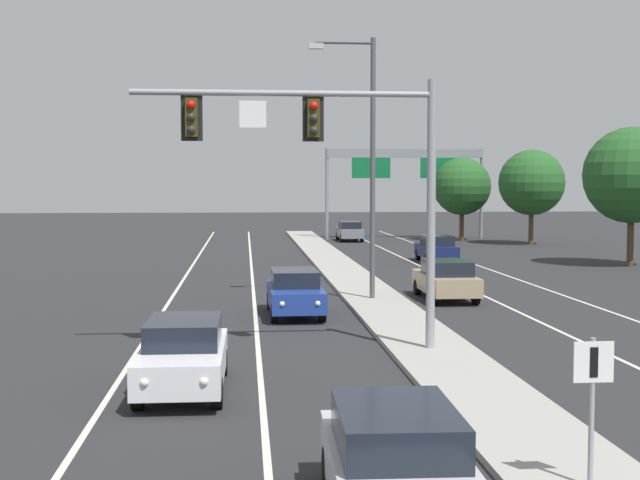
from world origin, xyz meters
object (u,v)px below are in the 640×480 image
(car_receding_grey, at_px, (350,231))
(street_lamp_median, at_px, (367,152))
(median_sign_post, at_px, (592,390))
(car_oncoming_silver, at_px, (398,467))
(overhead_signal_mast, at_px, (335,154))
(car_receding_navy, at_px, (436,248))
(tree_far_right_a, at_px, (532,183))
(car_oncoming_blue, at_px, (295,292))
(car_oncoming_white, at_px, (184,354))
(highway_sign_gantry, at_px, (405,165))
(tree_far_right_b, at_px, (632,175))
(car_receding_tan, at_px, (446,279))
(tree_far_right_c, at_px, (462,186))

(car_receding_grey, bearing_deg, street_lamp_median, -96.01)
(median_sign_post, bearing_deg, car_oncoming_silver, -164.45)
(overhead_signal_mast, height_order, car_oncoming_silver, overhead_signal_mast)
(street_lamp_median, bearing_deg, car_receding_grey, 83.99)
(car_receding_navy, relative_size, tree_far_right_a, 0.63)
(car_oncoming_blue, height_order, car_receding_grey, same)
(car_oncoming_silver, height_order, tree_far_right_a, tree_far_right_a)
(overhead_signal_mast, distance_m, car_oncoming_silver, 12.30)
(car_oncoming_white, xyz_separation_m, highway_sign_gantry, (14.61, 50.72, 5.34))
(median_sign_post, xyz_separation_m, car_oncoming_blue, (-3.31, 17.55, -0.77))
(car_oncoming_silver, xyz_separation_m, car_oncoming_white, (-3.38, 7.80, 0.00))
(highway_sign_gantry, xyz_separation_m, tree_far_right_b, (8.11, -24.21, -1.11))
(car_oncoming_blue, distance_m, highway_sign_gantry, 42.09)
(car_receding_tan, bearing_deg, tree_far_right_c, 74.45)
(overhead_signal_mast, xyz_separation_m, car_receding_navy, (8.79, 26.27, -4.54))
(car_receding_grey, bearing_deg, tree_far_right_c, -2.88)
(car_oncoming_white, distance_m, car_oncoming_blue, 11.04)
(overhead_signal_mast, height_order, tree_far_right_c, overhead_signal_mast)
(overhead_signal_mast, distance_m, car_receding_navy, 28.07)
(car_receding_grey, distance_m, tree_far_right_b, 25.96)
(car_receding_navy, relative_size, tree_far_right_b, 0.58)
(car_receding_tan, relative_size, tree_far_right_a, 0.63)
(tree_far_right_a, bearing_deg, car_receding_navy, -127.40)
(car_receding_navy, relative_size, tree_far_right_c, 0.67)
(car_oncoming_white, bearing_deg, car_receding_tan, 56.52)
(overhead_signal_mast, relative_size, tree_far_right_b, 1.04)
(tree_far_right_a, bearing_deg, car_oncoming_blue, -121.08)
(overhead_signal_mast, bearing_deg, median_sign_post, -75.94)
(car_oncoming_blue, bearing_deg, overhead_signal_mast, -84.60)
(street_lamp_median, bearing_deg, car_receding_tan, 5.92)
(car_oncoming_silver, bearing_deg, tree_far_right_c, 74.61)
(car_oncoming_silver, height_order, car_receding_tan, same)
(car_receding_navy, bearing_deg, overhead_signal_mast, -108.49)
(car_receding_tan, bearing_deg, street_lamp_median, -174.08)
(overhead_signal_mast, bearing_deg, car_oncoming_silver, -91.87)
(car_oncoming_blue, relative_size, tree_far_right_c, 0.67)
(street_lamp_median, distance_m, car_receding_navy, 18.13)
(highway_sign_gantry, distance_m, tree_far_right_b, 25.56)
(car_oncoming_white, bearing_deg, tree_far_right_a, 62.21)
(car_oncoming_silver, xyz_separation_m, tree_far_right_a, (19.51, 51.23, 3.86))
(median_sign_post, height_order, car_oncoming_silver, median_sign_post)
(car_receding_tan, xyz_separation_m, car_receding_grey, (0.45, 34.55, 0.00))
(car_oncoming_blue, distance_m, tree_far_right_c, 40.84)
(street_lamp_median, height_order, tree_far_right_b, street_lamp_median)
(tree_far_right_a, relative_size, tree_far_right_b, 0.92)
(car_oncoming_silver, height_order, car_oncoming_blue, same)
(car_oncoming_silver, height_order, car_oncoming_white, same)
(car_receding_navy, height_order, tree_far_right_b, tree_far_right_b)
(car_receding_tan, bearing_deg, tree_far_right_b, 42.86)
(overhead_signal_mast, distance_m, car_receding_grey, 45.59)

